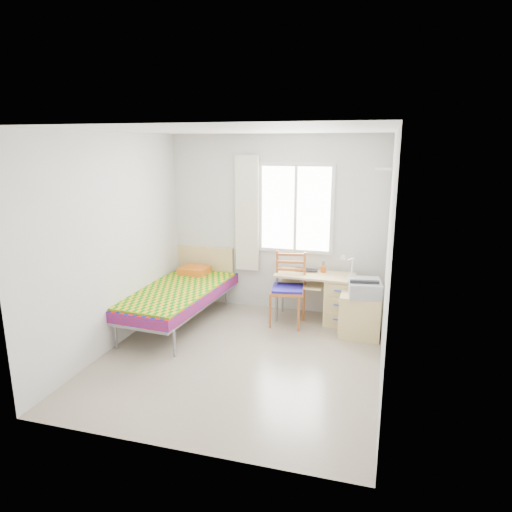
{
  "coord_description": "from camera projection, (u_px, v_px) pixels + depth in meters",
  "views": [
    {
      "loc": [
        1.53,
        -4.72,
        2.46
      ],
      "look_at": [
        0.04,
        0.55,
        1.11
      ],
      "focal_mm": 32.0,
      "sensor_mm": 36.0,
      "label": 1
    }
  ],
  "objects": [
    {
      "name": "floor",
      "position": [
        240.0,
        357.0,
        5.41
      ],
      "size": [
        3.5,
        3.5,
        0.0
      ],
      "primitive_type": "plane",
      "color": "#BCAD93",
      "rests_on": "ground"
    },
    {
      "name": "ceiling",
      "position": [
        238.0,
        130.0,
        4.78
      ],
      "size": [
        3.5,
        3.5,
        0.0
      ],
      "primitive_type": "plane",
      "rotation": [
        3.14,
        0.0,
        0.0
      ],
      "color": "white",
      "rests_on": "wall_back"
    },
    {
      "name": "wall_back",
      "position": [
        276.0,
        224.0,
        6.73
      ],
      "size": [
        3.2,
        0.0,
        3.2
      ],
      "primitive_type": "plane",
      "rotation": [
        1.57,
        0.0,
        0.0
      ],
      "color": "silver",
      "rests_on": "ground"
    },
    {
      "name": "wall_left",
      "position": [
        114.0,
        242.0,
        5.52
      ],
      "size": [
        0.0,
        3.5,
        3.5
      ],
      "primitive_type": "plane",
      "rotation": [
        1.57,
        0.0,
        1.57
      ],
      "color": "silver",
      "rests_on": "ground"
    },
    {
      "name": "wall_right",
      "position": [
        388.0,
        260.0,
        4.67
      ],
      "size": [
        0.0,
        3.5,
        3.5
      ],
      "primitive_type": "plane",
      "rotation": [
        1.57,
        0.0,
        -1.57
      ],
      "color": "silver",
      "rests_on": "ground"
    },
    {
      "name": "window",
      "position": [
        296.0,
        209.0,
        6.57
      ],
      "size": [
        1.1,
        0.04,
        1.3
      ],
      "color": "white",
      "rests_on": "wall_back"
    },
    {
      "name": "curtain",
      "position": [
        247.0,
        214.0,
        6.74
      ],
      "size": [
        0.35,
        0.05,
        1.7
      ],
      "primitive_type": "cube",
      "color": "white",
      "rests_on": "wall_back"
    },
    {
      "name": "floating_shelf",
      "position": [
        384.0,
        169.0,
        5.8
      ],
      "size": [
        0.2,
        0.32,
        0.03
      ],
      "primitive_type": "cube",
      "color": "white",
      "rests_on": "wall_right"
    },
    {
      "name": "bed",
      "position": [
        179.0,
        293.0,
        6.36
      ],
      "size": [
        1.13,
        2.15,
        0.9
      ],
      "rotation": [
        0.0,
        0.0,
        -0.08
      ],
      "color": "gray",
      "rests_on": "floor"
    },
    {
      "name": "desk",
      "position": [
        335.0,
        297.0,
        6.39
      ],
      "size": [
        1.11,
        0.55,
        0.68
      ],
      "rotation": [
        0.0,
        0.0,
        -0.04
      ],
      "color": "tan",
      "rests_on": "floor"
    },
    {
      "name": "chair",
      "position": [
        289.0,
        285.0,
        6.3
      ],
      "size": [
        0.5,
        0.5,
        1.01
      ],
      "rotation": [
        0.0,
        0.0,
        0.16
      ],
      "color": "#963C1D",
      "rests_on": "floor"
    },
    {
      "name": "cabinet",
      "position": [
        360.0,
        315.0,
        5.96
      ],
      "size": [
        0.53,
        0.47,
        0.57
      ],
      "rotation": [
        0.0,
        0.0,
        0.0
      ],
      "color": "#DEB772",
      "rests_on": "floor"
    },
    {
      "name": "printer",
      "position": [
        364.0,
        288.0,
        5.84
      ],
      "size": [
        0.46,
        0.52,
        0.2
      ],
      "rotation": [
        0.0,
        0.0,
        0.14
      ],
      "color": "#93969A",
      "rests_on": "cabinet"
    },
    {
      "name": "laptop",
      "position": [
        306.0,
        271.0,
        6.49
      ],
      "size": [
        0.34,
        0.22,
        0.03
      ],
      "primitive_type": "imported",
      "rotation": [
        0.0,
        0.0,
        0.03
      ],
      "color": "black",
      "rests_on": "desk"
    },
    {
      "name": "pen_cup",
      "position": [
        323.0,
        269.0,
        6.47
      ],
      "size": [
        0.08,
        0.08,
        0.09
      ],
      "primitive_type": "cylinder",
      "rotation": [
        0.0,
        0.0,
        -0.07
      ],
      "color": "orange",
      "rests_on": "desk"
    },
    {
      "name": "task_lamp",
      "position": [
        347.0,
        263.0,
        6.15
      ],
      "size": [
        0.2,
        0.3,
        0.34
      ],
      "rotation": [
        0.0,
        0.0,
        0.16
      ],
      "color": "white",
      "rests_on": "desk"
    },
    {
      "name": "book",
      "position": [
        299.0,
        279.0,
        6.46
      ],
      "size": [
        0.21,
        0.25,
        0.02
      ],
      "primitive_type": "imported",
      "rotation": [
        0.0,
        0.0,
        0.33
      ],
      "color": "gray",
      "rests_on": "desk"
    }
  ]
}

